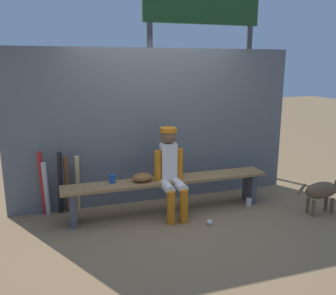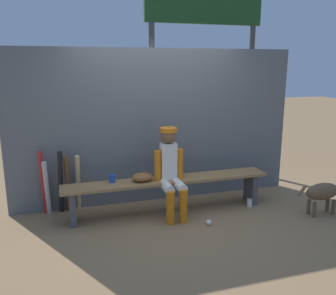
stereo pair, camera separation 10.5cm
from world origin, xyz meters
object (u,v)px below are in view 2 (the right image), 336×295
Objects in this scene: bat_aluminum_black at (61,183)px; scoreboard at (208,22)px; bat_wood_natural at (78,182)px; bat_aluminum_red at (43,183)px; bat_wood_dark at (68,184)px; baseball_glove at (142,177)px; cup_on_ground at (249,203)px; bat_aluminum_silver at (47,188)px; baseball at (209,223)px; player_seated at (171,169)px; dugout_bench at (168,186)px; dog at (326,191)px; cup_on_bench at (112,178)px.

scoreboard is at bearing 22.45° from bat_aluminum_black.
bat_aluminum_red reaches higher than bat_wood_natural.
baseball_glove is at bearing -21.83° from bat_wood_dark.
bat_aluminum_black is at bearing 168.94° from cup_on_ground.
baseball is (2.01, -0.93, -0.36)m from bat_aluminum_silver.
bat_aluminum_black is (-0.09, -0.02, 0.04)m from bat_wood_dark.
player_seated is 2.85m from scoreboard.
bat_aluminum_black is at bearing 165.61° from dugout_bench.
bat_wood_natural is at bearing 166.14° from cup_on_ground.
player_seated reaches higher than bat_aluminum_red.
dog is at bearing -4.61° from baseball.
baseball is 0.02× the size of scoreboard.
baseball is (0.38, -0.45, -0.64)m from player_seated.
bat_wood_natural is 3.48m from dog.
bat_aluminum_black is 0.24m from bat_aluminum_red.
player_seated is at bearing -17.00° from baseball_glove.
dugout_bench is 39.46× the size of baseball.
bat_aluminum_red is 3.92m from dog.
dog is (3.71, -1.07, -0.06)m from bat_aluminum_silver.
baseball_glove reaches higher than baseball.
bat_aluminum_black reaches higher than cup_on_bench.
baseball_glove is 2.56m from dog.
player_seated reaches higher than cup_on_bench.
scoreboard is at bearing 22.84° from bat_wood_natural.
baseball_glove is 0.30× the size of bat_aluminum_red.
scoreboard is at bearing 113.48° from dog.
player_seated is 1.54m from bat_aluminum_black.
player_seated is (0.01, -0.11, 0.28)m from dugout_bench.
dugout_bench is at bearing 124.29° from baseball.
baseball is at bearing -24.89° from bat_aluminum_silver.
bat_wood_dark reaches higher than bat_wood_natural.
bat_aluminum_black is at bearing 0.88° from bat_aluminum_silver.
player_seated reaches higher than dugout_bench.
bat_aluminum_black is 3.63m from scoreboard.
cup_on_bench is (0.58, -0.32, 0.12)m from bat_wood_dark.
bat_wood_natural reaches higher than cup_on_bench.
dugout_bench is 0.75× the size of scoreboard.
bat_wood_natural is 3.47m from scoreboard.
baseball_glove is (-0.37, 0.11, -0.12)m from player_seated.
cup_on_ground is 0.13× the size of dog.
baseball_glove is 3.78× the size of baseball.
bat_aluminum_silver is at bearing -169.17° from bat_wood_natural.
baseball is at bearing -28.98° from bat_wood_dark.
dugout_bench is 3.48× the size of bat_wood_natural.
cup_on_bench is (-0.77, 0.19, -0.12)m from player_seated.
scoreboard is at bearing 43.46° from baseball_glove.
dugout_bench reaches higher than dog.
bat_aluminum_red reaches higher than baseball.
bat_aluminum_red is 1.15× the size of bat_aluminum_silver.
baseball_glove is 0.41m from cup_on_bench.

